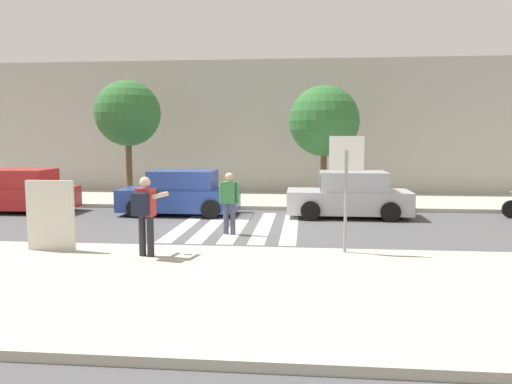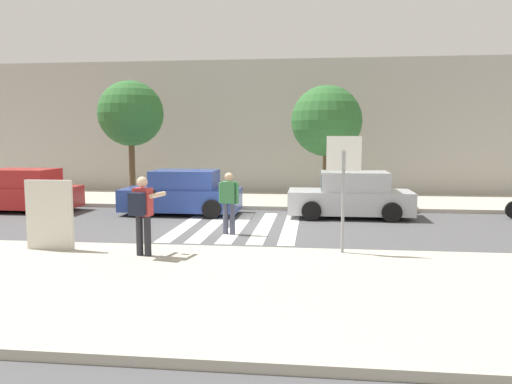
% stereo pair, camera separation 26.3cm
% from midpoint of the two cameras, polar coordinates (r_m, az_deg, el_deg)
% --- Properties ---
extents(ground_plane, '(120.00, 120.00, 0.00)m').
position_cam_midpoint_polar(ground_plane, '(15.05, -2.71, -4.06)').
color(ground_plane, '#4C4C4F').
extents(sidewalk_near, '(60.00, 6.00, 0.14)m').
position_cam_midpoint_polar(sidewalk_near, '(9.10, -8.45, -10.63)').
color(sidewalk_near, '#B2AD9E').
rests_on(sidewalk_near, ground).
extents(sidewalk_far, '(60.00, 4.80, 0.14)m').
position_cam_midpoint_polar(sidewalk_far, '(20.92, -0.34, -0.91)').
color(sidewalk_far, '#B2AD9E').
rests_on(sidewalk_far, ground).
extents(building_facade_far, '(56.00, 4.00, 6.22)m').
position_cam_midpoint_polar(building_facade_far, '(25.14, 0.70, 7.25)').
color(building_facade_far, '#ADA89E').
rests_on(building_facade_far, ground).
extents(crosswalk_stripe_0, '(0.44, 5.20, 0.01)m').
position_cam_midpoint_polar(crosswalk_stripe_0, '(15.55, -8.46, -3.77)').
color(crosswalk_stripe_0, silver).
rests_on(crosswalk_stripe_0, ground).
extents(crosswalk_stripe_1, '(0.44, 5.20, 0.01)m').
position_cam_midpoint_polar(crosswalk_stripe_1, '(15.37, -5.56, -3.84)').
color(crosswalk_stripe_1, silver).
rests_on(crosswalk_stripe_1, ground).
extents(crosswalk_stripe_2, '(0.44, 5.20, 0.01)m').
position_cam_midpoint_polar(crosswalk_stripe_2, '(15.24, -2.60, -3.91)').
color(crosswalk_stripe_2, silver).
rests_on(crosswalk_stripe_2, ground).
extents(crosswalk_stripe_3, '(0.44, 5.20, 0.01)m').
position_cam_midpoint_polar(crosswalk_stripe_3, '(15.15, 0.40, -3.96)').
color(crosswalk_stripe_3, silver).
rests_on(crosswalk_stripe_3, ground).
extents(crosswalk_stripe_4, '(0.44, 5.20, 0.01)m').
position_cam_midpoint_polar(crosswalk_stripe_4, '(15.10, 3.44, -4.01)').
color(crosswalk_stripe_4, silver).
rests_on(crosswalk_stripe_4, ground).
extents(stop_sign, '(0.76, 0.08, 2.59)m').
position_cam_midpoint_polar(stop_sign, '(11.16, 9.62, 2.72)').
color(stop_sign, gray).
rests_on(stop_sign, sidewalk_near).
extents(photographer_with_backpack, '(0.69, 0.92, 1.72)m').
position_cam_midpoint_polar(photographer_with_backpack, '(10.98, -13.23, -1.94)').
color(photographer_with_backpack, '#232328').
rests_on(photographer_with_backpack, sidewalk_near).
extents(pedestrian_crossing, '(0.57, 0.30, 1.72)m').
position_cam_midpoint_polar(pedestrian_crossing, '(13.86, -3.61, -0.89)').
color(pedestrian_crossing, '#474C60').
rests_on(pedestrian_crossing, ground).
extents(parked_car_red, '(4.10, 1.92, 1.55)m').
position_cam_midpoint_polar(parked_car_red, '(20.00, -25.91, -0.00)').
color(parked_car_red, red).
rests_on(parked_car_red, ground).
extents(parked_car_blue, '(4.10, 1.92, 1.55)m').
position_cam_midpoint_polar(parked_car_blue, '(17.63, -9.03, -0.21)').
color(parked_car_blue, '#284293').
rests_on(parked_car_blue, ground).
extents(parked_car_silver, '(4.10, 1.92, 1.55)m').
position_cam_midpoint_polar(parked_car_silver, '(17.11, 10.20, -0.43)').
color(parked_car_silver, '#B7BABF').
rests_on(parked_car_silver, ground).
extents(street_tree_west, '(2.57, 2.57, 4.77)m').
position_cam_midpoint_polar(street_tree_west, '(20.47, -14.82, 8.64)').
color(street_tree_west, brown).
rests_on(street_tree_west, sidewalk_far).
extents(street_tree_center, '(2.67, 2.67, 4.50)m').
position_cam_midpoint_polar(street_tree_center, '(19.18, 7.41, 8.02)').
color(street_tree_center, brown).
rests_on(street_tree_center, sidewalk_far).
extents(advertising_board, '(1.10, 0.11, 1.60)m').
position_cam_midpoint_polar(advertising_board, '(12.28, -22.97, -2.48)').
color(advertising_board, beige).
rests_on(advertising_board, sidewalk_near).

